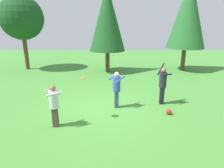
% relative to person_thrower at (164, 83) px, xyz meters
% --- Properties ---
extents(ground_plane, '(40.00, 40.00, 0.00)m').
position_rel_person_thrower_xyz_m(ground_plane, '(-2.71, -0.39, -1.07)').
color(ground_plane, '#478C38').
extents(person_thrower, '(0.66, 0.65, 1.96)m').
position_rel_person_thrower_xyz_m(person_thrower, '(0.00, 0.00, 0.00)').
color(person_thrower, black).
rests_on(person_thrower, ground_plane).
extents(person_catcher, '(0.71, 0.68, 1.62)m').
position_rel_person_thrower_xyz_m(person_catcher, '(-4.51, -2.18, -0.11)').
color(person_catcher, '#4C382D').
rests_on(person_catcher, ground_plane).
extents(person_bystander, '(0.74, 0.74, 1.68)m').
position_rel_person_thrower_xyz_m(person_bystander, '(-2.17, -0.42, -0.07)').
color(person_bystander, '#38476B').
rests_on(person_bystander, ground_plane).
extents(frisbee, '(0.37, 0.37, 0.10)m').
position_rel_person_thrower_xyz_m(frisbee, '(-3.47, -1.63, 0.66)').
color(frisbee, orange).
extents(ball_red, '(0.24, 0.24, 0.24)m').
position_rel_person_thrower_xyz_m(ball_red, '(0.04, -1.17, -0.95)').
color(ball_red, red).
rests_on(ball_red, ground_plane).
extents(ball_white, '(0.22, 0.22, 0.22)m').
position_rel_person_thrower_xyz_m(ball_white, '(0.75, 2.61, -0.96)').
color(ball_white, white).
rests_on(ball_white, ground_plane).
extents(tree_center, '(2.73, 2.73, 6.53)m').
position_rel_person_thrower_xyz_m(tree_center, '(-2.74, 6.63, 3.01)').
color(tree_center, brown).
rests_on(tree_center, ground_plane).
extents(tree_far_right, '(2.98, 2.98, 7.12)m').
position_rel_person_thrower_xyz_m(tree_far_right, '(3.44, 7.17, 3.38)').
color(tree_far_right, brown).
rests_on(tree_far_right, ground_plane).
extents(tree_far_left, '(3.40, 3.40, 5.82)m').
position_rel_person_thrower_xyz_m(tree_far_left, '(-9.50, 7.52, 3.03)').
color(tree_far_left, brown).
rests_on(tree_far_left, ground_plane).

